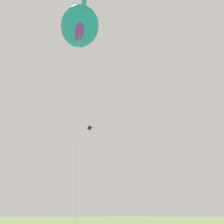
{
  "coord_description": "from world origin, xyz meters",
  "views": [
    {
      "loc": [
        -9.58,
        -2.69,
        2.0
      ],
      "look_at": [
        1.09,
        8.93,
        9.69
      ],
      "focal_mm": 33.6,
      "sensor_mm": 36.0,
      "label": 1
    }
  ],
  "objects": [
    {
      "name": "big_show_kite",
      "position": [
        -2.09,
        10.01,
        18.16
      ],
      "size": [
        6.95,
        10.93,
        18.72
      ],
      "rotation": [
        0.0,
        0.0,
        1.09
      ],
      "color": "#1E8CBF",
      "rests_on": "ground"
    },
    {
      "name": "small_kite_box_yellow",
      "position": [
        6.12,
        18.62,
        11.14
      ],
      "size": [
        1.27,
        4.06,
        12.85
      ],
      "rotation": [
        0.0,
        0.0,
        1.61
      ],
      "color": "black",
      "rests_on": "ground"
    }
  ]
}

